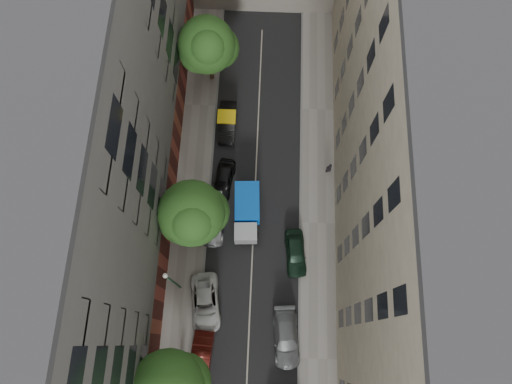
# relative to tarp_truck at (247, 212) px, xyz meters

# --- Properties ---
(ground) EXTENTS (120.00, 120.00, 0.00)m
(ground) POSITION_rel_tarp_truck_xyz_m (0.59, -0.38, -1.28)
(ground) COLOR #4C4C49
(ground) RESTS_ON ground
(road_surface) EXTENTS (8.00, 44.00, 0.02)m
(road_surface) POSITION_rel_tarp_truck_xyz_m (0.59, -0.38, -1.27)
(road_surface) COLOR black
(road_surface) RESTS_ON ground
(sidewalk_left) EXTENTS (3.00, 44.00, 0.15)m
(sidewalk_left) POSITION_rel_tarp_truck_xyz_m (-4.91, -0.38, -1.20)
(sidewalk_left) COLOR gray
(sidewalk_left) RESTS_ON ground
(sidewalk_right) EXTENTS (3.00, 44.00, 0.15)m
(sidewalk_right) POSITION_rel_tarp_truck_xyz_m (6.09, -0.38, -1.20)
(sidewalk_right) COLOR gray
(sidewalk_right) RESTS_ON ground
(building_left) EXTENTS (8.00, 44.00, 20.00)m
(building_left) POSITION_rel_tarp_truck_xyz_m (-10.41, -0.38, 8.72)
(building_left) COLOR #4F4D4A
(building_left) RESTS_ON ground
(building_right) EXTENTS (8.00, 44.00, 20.00)m
(building_right) POSITION_rel_tarp_truck_xyz_m (11.59, -0.38, 8.72)
(building_right) COLOR #BEB093
(building_right) RESTS_ON ground
(tarp_truck) EXTENTS (2.21, 5.11, 2.32)m
(tarp_truck) POSITION_rel_tarp_truck_xyz_m (0.00, 0.00, 0.00)
(tarp_truck) COLOR black
(tarp_truck) RESTS_ON ground
(car_left_1) EXTENTS (1.82, 4.42, 1.42)m
(car_left_1) POSITION_rel_tarp_truck_xyz_m (-3.01, -11.78, -0.57)
(car_left_1) COLOR #501510
(car_left_1) RESTS_ON ground
(car_left_2) EXTENTS (2.87, 5.08, 1.34)m
(car_left_2) POSITION_rel_tarp_truck_xyz_m (-3.01, -7.51, -0.61)
(car_left_2) COLOR silver
(car_left_2) RESTS_ON ground
(car_left_3) EXTENTS (2.10, 4.80, 1.37)m
(car_left_3) POSITION_rel_tarp_truck_xyz_m (-2.92, -0.58, -0.59)
(car_left_3) COLOR #B4B5B9
(car_left_3) RESTS_ON ground
(car_left_4) EXTENTS (2.19, 4.17, 1.36)m
(car_left_4) POSITION_rel_tarp_truck_xyz_m (-2.21, 3.02, -0.60)
(car_left_4) COLOR black
(car_left_4) RESTS_ON ground
(car_left_5) EXTENTS (1.51, 4.26, 1.40)m
(car_left_5) POSITION_rel_tarp_truck_xyz_m (-2.21, 8.62, -0.58)
(car_left_5) COLOR black
(car_left_5) RESTS_ON ground
(car_right_1) EXTENTS (2.36, 4.93, 1.39)m
(car_right_1) POSITION_rel_tarp_truck_xyz_m (3.54, -9.91, -0.59)
(car_right_1) COLOR slate
(car_right_1) RESTS_ON ground
(car_right_2) EXTENTS (2.02, 4.19, 1.38)m
(car_right_2) POSITION_rel_tarp_truck_xyz_m (4.19, -3.17, -0.59)
(car_right_2) COLOR black
(car_right_2) RESTS_ON ground
(tree_mid) EXTENTS (5.36, 5.10, 7.73)m
(tree_mid) POSITION_rel_tarp_truck_xyz_m (-3.91, -1.49, 3.87)
(tree_mid) COLOR #382619
(tree_mid) RESTS_ON sidewalk_left
(tree_far) EXTENTS (5.23, 4.95, 7.55)m
(tree_far) POSITION_rel_tarp_truck_xyz_m (-3.91, 13.51, 3.76)
(tree_far) COLOR #382619
(tree_far) RESTS_ON sidewalk_left
(lamp_post) EXTENTS (0.36, 0.36, 6.77)m
(lamp_post) POSITION_rel_tarp_truck_xyz_m (-5.21, -6.30, 3.01)
(lamp_post) COLOR #164F30
(lamp_post) RESTS_ON sidewalk_left
(pedestrian) EXTENTS (0.70, 0.59, 1.63)m
(pedestrian) POSITION_rel_tarp_truck_xyz_m (6.99, 4.39, -0.32)
(pedestrian) COLOR black
(pedestrian) RESTS_ON sidewalk_right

